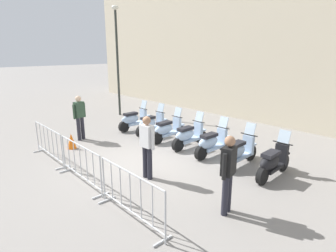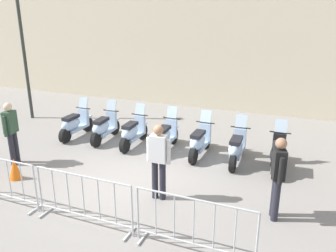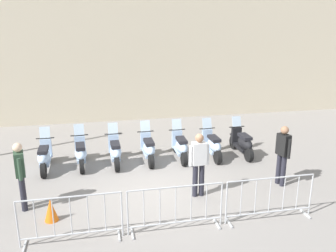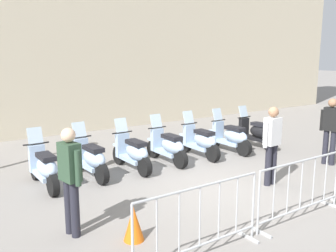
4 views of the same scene
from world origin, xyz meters
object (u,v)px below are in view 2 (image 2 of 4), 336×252
(barrier_segment_2, at_px, (194,227))
(officer_mid_plaza, at_px, (159,158))
(motorcycle_1, at_px, (104,127))
(officer_near_row_end, at_px, (11,130))
(motorcycle_5, at_px, (237,148))
(motorcycle_4, at_px, (200,142))
(officer_by_barriers, at_px, (278,174))
(traffic_cone, at_px, (15,169))
(motorcycle_0, at_px, (75,124))
(motorcycle_2, at_px, (133,132))
(street_lamp, at_px, (21,30))
(barrier_segment_1, at_px, (84,200))
(motorcycle_3, at_px, (165,137))
(motorcycle_6, at_px, (277,154))

(barrier_segment_2, height_order, officer_mid_plaza, officer_mid_plaza)
(motorcycle_1, xyz_separation_m, officer_near_row_end, (-1.34, -2.43, 0.53))
(motorcycle_1, xyz_separation_m, motorcycle_5, (4.30, -0.14, 0.00))
(barrier_segment_2, bearing_deg, officer_near_row_end, 163.39)
(motorcycle_4, distance_m, barrier_segment_2, 4.22)
(motorcycle_1, xyz_separation_m, barrier_segment_2, (4.35, -4.13, 0.07))
(motorcycle_4, distance_m, officer_by_barriers, 3.40)
(traffic_cone, bearing_deg, officer_near_row_end, 134.86)
(officer_mid_plaza, relative_size, traffic_cone, 3.15)
(motorcycle_5, distance_m, officer_near_row_end, 6.11)
(motorcycle_0, distance_m, motorcycle_2, 2.15)
(motorcycle_1, relative_size, motorcycle_5, 1.00)
(motorcycle_5, xyz_separation_m, barrier_segment_2, (0.05, -3.99, 0.07))
(motorcycle_0, distance_m, street_lamp, 4.32)
(barrier_segment_2, bearing_deg, traffic_cone, 168.77)
(motorcycle_1, height_order, barrier_segment_1, motorcycle_1)
(motorcycle_3, distance_m, street_lamp, 6.93)
(motorcycle_5, distance_m, motorcycle_6, 1.07)
(motorcycle_5, distance_m, traffic_cone, 5.77)
(barrier_segment_2, relative_size, officer_near_row_end, 1.24)
(traffic_cone, bearing_deg, motorcycle_2, 60.91)
(motorcycle_0, relative_size, officer_mid_plaza, 0.99)
(barrier_segment_2, xyz_separation_m, street_lamp, (-8.38, 5.26, 2.83))
(traffic_cone, bearing_deg, motorcycle_3, 48.08)
(motorcycle_0, relative_size, officer_by_barriers, 0.99)
(motorcycle_2, height_order, motorcycle_6, same)
(officer_near_row_end, bearing_deg, motorcycle_4, 27.39)
(motorcycle_5, bearing_deg, motorcycle_3, 177.31)
(motorcycle_2, xyz_separation_m, motorcycle_3, (1.07, 0.03, 0.00))
(officer_by_barriers, bearing_deg, street_lamp, 159.25)
(motorcycle_0, relative_size, barrier_segment_1, 0.80)
(officer_mid_plaza, bearing_deg, motorcycle_4, 86.70)
(motorcycle_0, xyz_separation_m, motorcycle_4, (4.30, 0.01, 0.00))
(motorcycle_4, bearing_deg, motorcycle_2, -179.95)
(motorcycle_2, distance_m, barrier_segment_1, 4.18)
(motorcycle_5, xyz_separation_m, officer_near_row_end, (-5.64, -2.29, 0.53))
(motorcycle_2, bearing_deg, motorcycle_1, 176.19)
(motorcycle_5, bearing_deg, barrier_segment_2, -89.21)
(motorcycle_6, bearing_deg, officer_mid_plaza, -132.71)
(motorcycle_3, xyz_separation_m, officer_near_row_end, (-3.49, -2.39, 0.53))
(motorcycle_3, height_order, officer_by_barriers, officer_by_barriers)
(motorcycle_0, bearing_deg, motorcycle_4, 0.13)
(traffic_cone, bearing_deg, barrier_segment_1, -19.49)
(motorcycle_5, distance_m, street_lamp, 8.91)
(barrier_segment_1, relative_size, officer_by_barriers, 1.24)
(motorcycle_2, bearing_deg, officer_near_row_end, -135.62)
(barrier_segment_1, xyz_separation_m, barrier_segment_2, (2.24, -0.02, 0.00))
(barrier_segment_2, bearing_deg, motorcycle_3, 118.34)
(officer_by_barriers, bearing_deg, motorcycle_0, 159.90)
(motorcycle_3, xyz_separation_m, officer_mid_plaza, (0.92, -2.62, 0.53))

